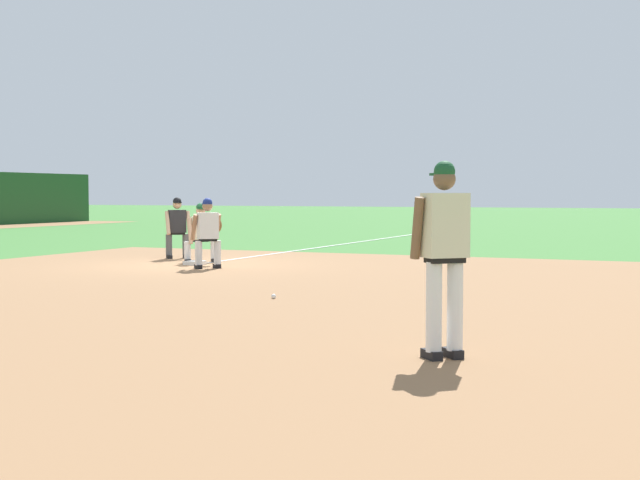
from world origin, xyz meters
TOP-DOWN VIEW (x-y plane):
  - ground_plane at (0.00, 0.00)m, footprint 160.00×160.00m
  - infield_dirt_patch at (-4.24, -3.98)m, footprint 18.00×18.00m
  - foul_line_stripe at (7.93, 0.00)m, footprint 15.86×0.10m
  - first_base_bag at (0.00, 0.00)m, footprint 0.38×0.38m
  - baseball at (-4.85, -4.35)m, footprint 0.07×0.07m
  - pitcher at (-8.44, -7.95)m, footprint 0.85×0.56m
  - first_baseman at (0.61, 0.18)m, footprint 0.75×1.08m
  - baserunner at (-0.69, -0.74)m, footprint 0.68×0.67m
  - umpire at (1.49, 1.40)m, footprint 0.67×0.67m

SIDE VIEW (x-z plane):
  - ground_plane at x=0.00m, z-range 0.00..0.00m
  - infield_dirt_patch at x=-4.24m, z-range 0.00..0.01m
  - foul_line_stripe at x=7.93m, z-range 0.01..0.01m
  - baseball at x=-4.85m, z-range 0.00..0.07m
  - first_base_bag at x=0.00m, z-range 0.00..0.09m
  - first_baseman at x=0.61m, z-range 0.06..1.40m
  - baserunner at x=-0.69m, z-range 0.06..1.52m
  - umpire at x=1.49m, z-range 0.06..1.52m
  - pitcher at x=-8.44m, z-range 0.13..1.99m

